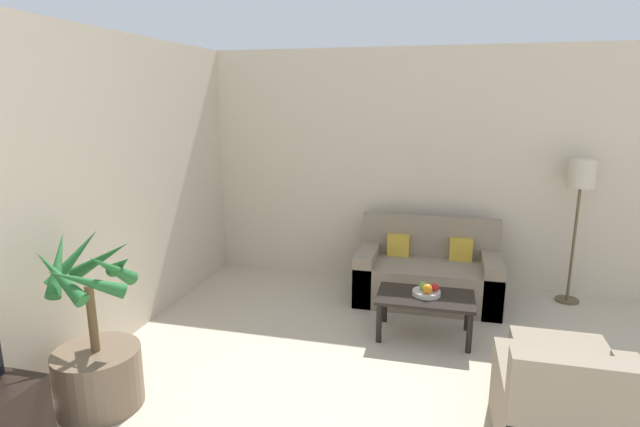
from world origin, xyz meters
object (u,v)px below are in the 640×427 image
sofa_loveseat (427,274)px  floor_lamp (581,185)px  apple_red (435,287)px  apple_green (423,286)px  fruit_bowl (426,293)px  orange_fruit (427,289)px  armchair (576,419)px  ottoman (559,366)px  coffee_table (425,302)px  potted_palm (97,358)px

sofa_loveseat → floor_lamp: bearing=12.1°
apple_red → apple_green: bearing=175.2°
fruit_bowl → apple_red: bearing=4.9°
apple_green → orange_fruit: bearing=-63.7°
fruit_bowl → sofa_loveseat: bearing=91.2°
apple_red → armchair: 1.69m
fruit_bowl → apple_green: bearing=153.5°
apple_green → ottoman: apple_green is taller
apple_red → apple_green: 0.11m
floor_lamp → coffee_table: bearing=-140.6°
potted_palm → apple_red: 2.82m
orange_fruit → armchair: bearing=-55.5°
orange_fruit → apple_red: bearing=47.2°
potted_palm → armchair: potted_palm is taller
fruit_bowl → orange_fruit: size_ratio=2.88×
orange_fruit → fruit_bowl: bearing=97.8°
floor_lamp → fruit_bowl: 2.07m
floor_lamp → coffee_table: (-1.47, -1.20, -0.93)m
armchair → apple_red: bearing=121.3°
apple_red → ottoman: 1.17m
floor_lamp → apple_red: size_ratio=21.07×
fruit_bowl → apple_red: size_ratio=3.44×
sofa_loveseat → apple_green: sofa_loveseat is taller
fruit_bowl → apple_green: size_ratio=3.22×
floor_lamp → armchair: 2.85m
potted_palm → armchair: size_ratio=1.43×
floor_lamp → armchair: (-0.51, -2.61, -1.00)m
coffee_table → fruit_bowl: fruit_bowl is taller
fruit_bowl → armchair: bearing=-56.4°
floor_lamp → ottoman: 2.17m
apple_red → orange_fruit: bearing=-132.8°
potted_palm → apple_red: bearing=36.4°
floor_lamp → ottoman: (-0.45, -1.82, -1.09)m
potted_palm → apple_red: size_ratio=17.45×
sofa_loveseat → coffee_table: 0.89m
coffee_table → orange_fruit: 0.15m
orange_fruit → armchair: armchair is taller
apple_green → coffee_table: bearing=-52.1°
potted_palm → ottoman: potted_palm is taller
apple_green → armchair: armchair is taller
potted_palm → orange_fruit: (2.20, 1.60, 0.11)m
ottoman → potted_palm: bearing=-162.2°
coffee_table → orange_fruit: size_ratio=9.91×
floor_lamp → armchair: bearing=-101.1°
sofa_loveseat → fruit_bowl: sofa_loveseat is taller
apple_green → orange_fruit: orange_fruit is taller
potted_palm → coffee_table: bearing=37.0°
potted_palm → apple_green: 2.74m
potted_palm → floor_lamp: floor_lamp is taller
potted_palm → armchair: 3.15m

